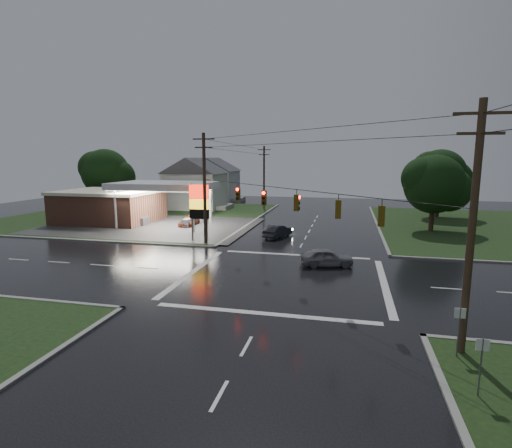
% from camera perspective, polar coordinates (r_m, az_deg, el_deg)
% --- Properties ---
extents(ground, '(120.00, 120.00, 0.00)m').
position_cam_1_polar(ground, '(29.38, 4.01, -7.62)').
color(ground, black).
rests_on(ground, ground).
extents(grass_nw, '(36.00, 36.00, 0.08)m').
position_cam_1_polar(grass_nw, '(62.31, -16.26, 1.18)').
color(grass_nw, black).
rests_on(grass_nw, ground).
extents(gas_station, '(26.20, 18.00, 5.60)m').
position_cam_1_polar(gas_station, '(56.47, -19.20, 2.77)').
color(gas_station, '#2D2D2D').
rests_on(gas_station, ground).
extents(pylon_sign, '(2.00, 0.35, 6.00)m').
position_cam_1_polar(pylon_sign, '(41.28, -8.13, 2.96)').
color(pylon_sign, '#59595E').
rests_on(pylon_sign, ground).
extents(utility_pole_nw, '(2.20, 0.32, 11.00)m').
position_cam_1_polar(utility_pole_nw, '(39.84, -7.36, 5.22)').
color(utility_pole_nw, '#382619').
rests_on(utility_pole_nw, ground).
extents(utility_pole_se, '(2.20, 0.32, 11.00)m').
position_cam_1_polar(utility_pole_se, '(19.19, 28.48, -0.39)').
color(utility_pole_se, '#382619').
rests_on(utility_pole_se, ground).
extents(utility_pole_n, '(2.20, 0.32, 10.50)m').
position_cam_1_polar(utility_pole_n, '(67.26, 1.15, 6.78)').
color(utility_pole_n, '#382619').
rests_on(utility_pole_n, ground).
extents(traffic_signals, '(26.87, 26.87, 1.47)m').
position_cam_1_polar(traffic_signals, '(28.15, 4.19, 5.08)').
color(traffic_signals, black).
rests_on(traffic_signals, ground).
extents(house_near, '(11.05, 8.48, 8.60)m').
position_cam_1_polar(house_near, '(68.71, -8.64, 5.85)').
color(house_near, silver).
rests_on(house_near, ground).
extents(house_far, '(11.05, 8.48, 8.60)m').
position_cam_1_polar(house_far, '(80.29, -6.14, 6.41)').
color(house_far, silver).
rests_on(house_far, ground).
extents(tree_nw_behind, '(8.93, 7.60, 10.00)m').
position_cam_1_polar(tree_nw_behind, '(69.26, -20.59, 6.86)').
color(tree_nw_behind, black).
rests_on(tree_nw_behind, ground).
extents(tree_ne_near, '(7.99, 6.80, 8.98)m').
position_cam_1_polar(tree_ne_near, '(50.80, 24.24, 5.19)').
color(tree_ne_near, black).
rests_on(tree_ne_near, ground).
extents(tree_ne_far, '(8.46, 7.20, 9.80)m').
position_cam_1_polar(tree_ne_far, '(63.11, 24.89, 6.38)').
color(tree_ne_far, black).
rests_on(tree_ne_far, ground).
extents(car_north, '(2.80, 4.47, 1.39)m').
position_cam_1_polar(car_north, '(43.63, 3.08, -1.01)').
color(car_north, black).
rests_on(car_north, ground).
extents(car_crossing, '(4.53, 2.71, 1.44)m').
position_cam_1_polar(car_crossing, '(32.61, 10.03, -4.70)').
color(car_crossing, gray).
rests_on(car_crossing, ground).
extents(car_pump, '(1.90, 4.36, 1.25)m').
position_cam_1_polar(car_pump, '(51.51, -9.52, 0.41)').
color(car_pump, '#4D1D11').
rests_on(car_pump, ground).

